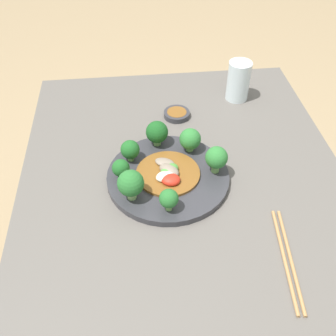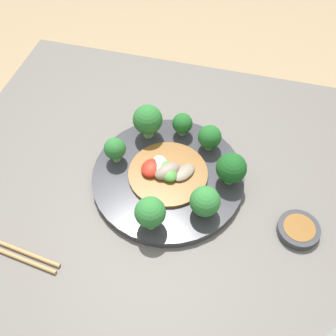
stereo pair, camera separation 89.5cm
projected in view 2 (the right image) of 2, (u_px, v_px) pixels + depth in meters
name	position (u px, v px, depth m)	size (l,w,h in m)	color
ground_plane	(172.00, 321.00, 1.33)	(8.00, 8.00, 0.00)	#9E8460
table	(173.00, 279.00, 1.02)	(0.90, 0.77, 0.77)	#5B5651
plate	(168.00, 177.00, 0.74)	(0.28, 0.28, 0.02)	#333338
broccoli_west	(115.00, 149.00, 0.73)	(0.04, 0.04, 0.05)	#7AAD5B
broccoli_southeast	(205.00, 202.00, 0.65)	(0.05, 0.05, 0.06)	#7AAD5B
broccoli_east	(231.00, 168.00, 0.69)	(0.05, 0.05, 0.07)	#7AAD5B
broccoli_south	(150.00, 213.00, 0.63)	(0.05, 0.05, 0.07)	#70A356
broccoli_northeast	(210.00, 137.00, 0.74)	(0.05, 0.05, 0.05)	#70A356
broccoli_north	(182.00, 124.00, 0.77)	(0.04, 0.04, 0.05)	#7AAD5B
broccoli_northwest	(148.00, 120.00, 0.75)	(0.06, 0.06, 0.07)	#89B76B
stirfry_center	(166.00, 171.00, 0.72)	(0.15, 0.15, 0.02)	brown
sauce_dish	(298.00, 229.00, 0.67)	(0.07, 0.07, 0.02)	#333338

